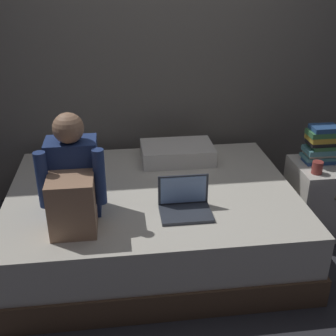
{
  "coord_description": "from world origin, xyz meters",
  "views": [
    {
      "loc": [
        -0.41,
        -2.28,
        1.89
      ],
      "look_at": [
        -0.11,
        0.1,
        0.74
      ],
      "focal_mm": 45.38,
      "sensor_mm": 36.0,
      "label": 1
    }
  ],
  "objects": [
    {
      "name": "ground_plane",
      "position": [
        0.0,
        0.0,
        0.0
      ],
      "size": [
        8.0,
        8.0,
        0.0
      ],
      "primitive_type": "plane",
      "color": "#2D2D33"
    },
    {
      "name": "wall_back",
      "position": [
        0.0,
        1.2,
        1.35
      ],
      "size": [
        5.6,
        0.1,
        2.7
      ],
      "primitive_type": "cube",
      "color": "slate",
      "rests_on": "ground_plane"
    },
    {
      "name": "bed",
      "position": [
        -0.2,
        0.3,
        0.24
      ],
      "size": [
        2.0,
        1.5,
        0.49
      ],
      "color": "brown",
      "rests_on": "ground_plane"
    },
    {
      "name": "nightstand",
      "position": [
        1.1,
        0.37,
        0.28
      ],
      "size": [
        0.44,
        0.46,
        0.56
      ],
      "color": "beige",
      "rests_on": "ground_plane"
    },
    {
      "name": "person_sitting",
      "position": [
        -0.69,
        -0.02,
        0.74
      ],
      "size": [
        0.39,
        0.44,
        0.66
      ],
      "color": "navy",
      "rests_on": "bed"
    },
    {
      "name": "laptop",
      "position": [
        -0.02,
        -0.02,
        0.54
      ],
      "size": [
        0.32,
        0.23,
        0.22
      ],
      "color": "#333842",
      "rests_on": "bed"
    },
    {
      "name": "pillow",
      "position": [
        0.05,
        0.75,
        0.55
      ],
      "size": [
        0.56,
        0.36,
        0.13
      ],
      "primitive_type": "cube",
      "color": "silver",
      "rests_on": "bed"
    },
    {
      "name": "book_stack",
      "position": [
        1.07,
        0.43,
        0.7
      ],
      "size": [
        0.24,
        0.17,
        0.29
      ],
      "color": "#284C84",
      "rests_on": "nightstand"
    },
    {
      "name": "mug",
      "position": [
        0.97,
        0.25,
        0.6
      ],
      "size": [
        0.08,
        0.08,
        0.09
      ],
      "primitive_type": "cylinder",
      "color": "#933833",
      "rests_on": "nightstand"
    }
  ]
}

